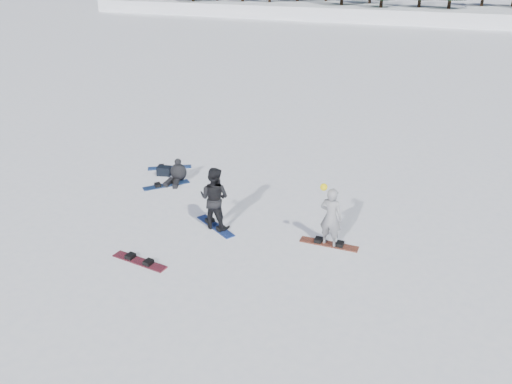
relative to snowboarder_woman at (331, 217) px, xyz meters
The scene contains 11 objects.
ground 1.35m from the snowboarder_woman, 162.75° to the right, with size 420.00×420.00×0.00m, color white.
alpine_backdrop 189.84m from the snowboarder_woman, 93.87° to the left, with size 412.50×227.00×53.20m.
snowboarder_woman is the anchor object (origin of this frame).
snowboarder_man 3.12m from the snowboarder_woman, behind, with size 0.84×0.66×1.74m, color black.
seated_rider 6.00m from the snowboarder_woman, 160.78° to the left, with size 0.64×0.96×0.77m.
gear_bag 6.75m from the snowboarder_woman, 160.74° to the left, with size 0.45×0.30×0.30m, color black.
snowboard_woman 0.79m from the snowboarder_woman, 30.96° to the left, with size 1.50×0.28×0.03m, color #9A3F21.
snowboard_man 3.21m from the snowboarder_woman, behind, with size 1.50×0.28×0.03m, color navy.
snowboard_loose_c 7.14m from the snowboarder_woman, 156.60° to the left, with size 1.50×0.28×0.03m, color #1C459B.
snowboard_loose_a 6.06m from the snowboarder_woman, 165.54° to the left, with size 1.50×0.28×0.03m, color navy.
snowboard_loose_b 4.81m from the snowboarder_woman, 147.15° to the right, with size 1.50×0.28×0.03m, color maroon.
Camera 1 is at (3.64, -10.49, 6.64)m, focal length 35.00 mm.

